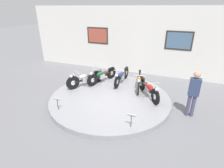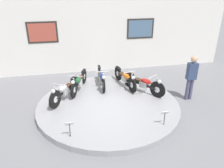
{
  "view_description": "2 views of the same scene",
  "coord_description": "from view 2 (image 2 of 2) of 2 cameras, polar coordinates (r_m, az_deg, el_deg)",
  "views": [
    {
      "loc": [
        2.55,
        -6.22,
        3.77
      ],
      "look_at": [
        0.04,
        0.14,
        0.73
      ],
      "focal_mm": 28.0,
      "sensor_mm": 36.0,
      "label": 1
    },
    {
      "loc": [
        -1.27,
        -6.88,
        4.15
      ],
      "look_at": [
        0.16,
        0.09,
        0.9
      ],
      "focal_mm": 35.0,
      "sensor_mm": 36.0,
      "label": 2
    }
  ],
  "objects": [
    {
      "name": "motorcycle_blue",
      "position": [
        9.23,
        -2.77,
        1.8
      ],
      "size": [
        0.54,
        1.98,
        0.79
      ],
      "color": "black",
      "rests_on": "display_platform"
    },
    {
      "name": "ground_plane",
      "position": [
        8.13,
        -0.96,
        -6.13
      ],
      "size": [
        60.0,
        60.0,
        0.0
      ],
      "primitive_type": "plane",
      "color": "slate"
    },
    {
      "name": "motorcycle_silver",
      "position": [
        8.24,
        -12.26,
        -1.58
      ],
      "size": [
        1.11,
        1.73,
        0.81
      ],
      "color": "black",
      "rests_on": "display_platform"
    },
    {
      "name": "info_placard_front_centre",
      "position": [
        6.84,
        13.65,
        -7.77
      ],
      "size": [
        0.26,
        0.11,
        0.51
      ],
      "color": "#333338",
      "rests_on": "display_platform"
    },
    {
      "name": "back_wall",
      "position": [
        11.13,
        -4.91,
        12.9
      ],
      "size": [
        14.0,
        0.22,
        3.83
      ],
      "color": "white",
      "rests_on": "ground_plane"
    },
    {
      "name": "motorcycle_orange",
      "position": [
        9.16,
        3.46,
        1.64
      ],
      "size": [
        0.58,
        1.96,
        0.8
      ],
      "color": "black",
      "rests_on": "display_platform"
    },
    {
      "name": "info_placard_front_left",
      "position": [
        6.29,
        -11.07,
        -10.65
      ],
      "size": [
        0.26,
        0.11,
        0.51
      ],
      "color": "#333338",
      "rests_on": "display_platform"
    },
    {
      "name": "display_platform",
      "position": [
        8.08,
        -0.96,
        -5.52
      ],
      "size": [
        5.14,
        5.14,
        0.2
      ],
      "primitive_type": "cylinder",
      "color": "#99999E",
      "rests_on": "ground_plane"
    },
    {
      "name": "motorcycle_red",
      "position": [
        8.71,
        8.3,
        0.18
      ],
      "size": [
        1.21,
        1.66,
        0.8
      ],
      "color": "black",
      "rests_on": "display_platform"
    },
    {
      "name": "visitor_standing",
      "position": [
        8.79,
        20.01,
        2.12
      ],
      "size": [
        0.36,
        0.23,
        1.77
      ],
      "color": "#4C4C6B",
      "rests_on": "ground_plane"
    },
    {
      "name": "motorcycle_green",
      "position": [
        8.9,
        -8.67,
        0.63
      ],
      "size": [
        0.79,
        1.87,
        0.79
      ],
      "color": "black",
      "rests_on": "display_platform"
    }
  ]
}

